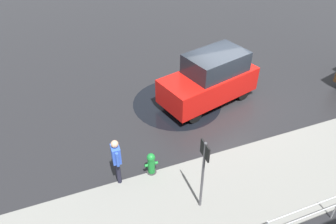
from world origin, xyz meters
TOP-DOWN VIEW (x-y plane):
  - ground_plane at (0.00, 0.00)m, footprint 60.00×60.00m
  - kerb_strip at (0.00, 4.20)m, footprint 24.00×3.20m
  - moving_hatchback at (0.66, -0.29)m, footprint 4.20×2.63m
  - fire_hydrant at (4.14, 2.61)m, footprint 0.42×0.31m
  - pedestrian at (5.16, 2.55)m, footprint 0.26×0.57m
  - sign_post at (3.27, 4.29)m, footprint 0.07×0.44m
  - puddle_patch at (1.94, -0.60)m, footprint 3.58×3.58m

SIDE VIEW (x-z plane):
  - ground_plane at x=0.00m, z-range 0.00..0.00m
  - puddle_patch at x=1.94m, z-range 0.00..0.01m
  - kerb_strip at x=0.00m, z-range 0.00..0.04m
  - fire_hydrant at x=4.14m, z-range 0.00..0.80m
  - pedestrian at x=5.16m, z-range 0.15..1.77m
  - moving_hatchback at x=0.66m, z-range 0.00..2.06m
  - sign_post at x=3.27m, z-range 0.38..2.78m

